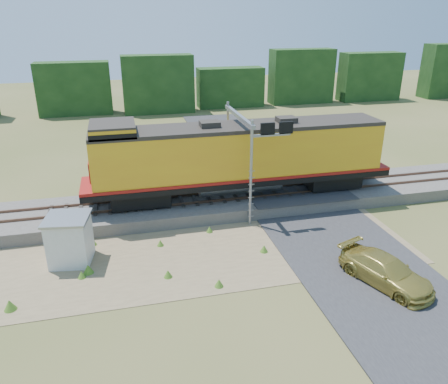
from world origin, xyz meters
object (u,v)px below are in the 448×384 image
object	(u,v)px
car	(386,271)
signal_gantry	(246,137)
shed	(70,239)
locomotive	(236,157)

from	to	relation	value
car	signal_gantry	bearing A→B (deg)	91.71
signal_gantry	shed	bearing A→B (deg)	-158.83
locomotive	shed	xyz separation A→B (m)	(-10.19, -4.77, -2.23)
locomotive	signal_gantry	world-z (taller)	signal_gantry
signal_gantry	locomotive	bearing A→B (deg)	125.78
locomotive	car	xyz separation A→B (m)	(4.59, -10.49, -2.84)
signal_gantry	car	size ratio (longest dim) A/B	1.37
shed	signal_gantry	xyz separation A→B (m)	(10.65, 4.13, 3.64)
locomotive	shed	bearing A→B (deg)	-154.89
locomotive	car	distance (m)	11.80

